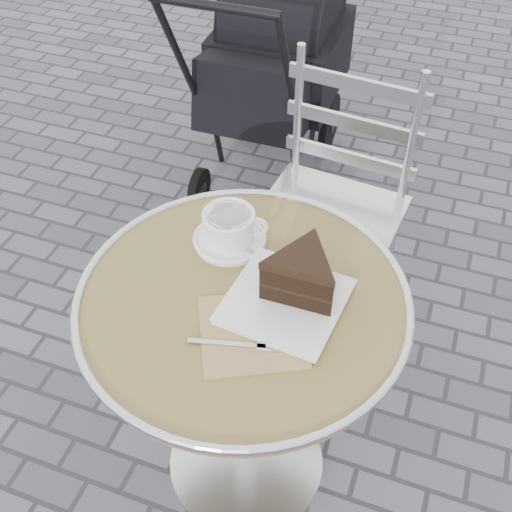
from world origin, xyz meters
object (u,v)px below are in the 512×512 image
(cake_plate_set, at_px, (297,282))
(bistro_chair, at_px, (340,177))
(baby_stroller, at_px, (273,77))
(cafe_table, at_px, (244,345))
(cappuccino_set, at_px, (230,230))

(cake_plate_set, height_order, bistro_chair, bistro_chair)
(bistro_chair, bearing_deg, cake_plate_set, -79.39)
(baby_stroller, bearing_deg, cafe_table, -74.76)
(bistro_chair, bearing_deg, cafe_table, -88.68)
(cafe_table, bearing_deg, cappuccino_set, 120.30)
(cake_plate_set, xyz_separation_m, baby_stroller, (-0.51, 1.34, -0.35))
(cappuccino_set, relative_size, cake_plate_set, 0.50)
(cappuccino_set, xyz_separation_m, baby_stroller, (-0.31, 1.22, -0.33))
(cappuccino_set, distance_m, baby_stroller, 1.31)
(cappuccino_set, xyz_separation_m, cake_plate_set, (0.20, -0.12, 0.02))
(cappuccino_set, distance_m, cake_plate_set, 0.23)
(cappuccino_set, bearing_deg, bistro_chair, 57.86)
(cafe_table, relative_size, baby_stroller, 0.75)
(cafe_table, height_order, cake_plate_set, cake_plate_set)
(cafe_table, relative_size, cappuccino_set, 3.88)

